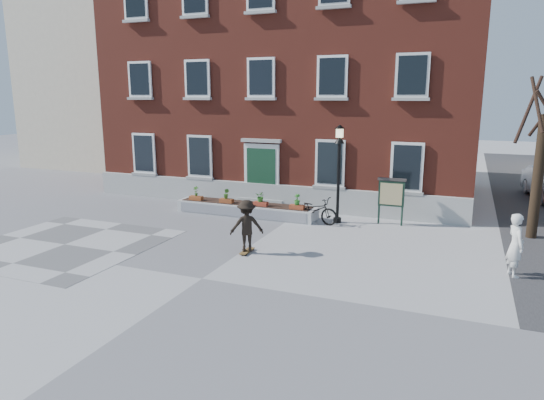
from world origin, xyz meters
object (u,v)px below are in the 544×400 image
at_px(bicycle, 314,210).
at_px(lamp_post, 339,160).
at_px(skateboarder, 247,226).
at_px(notice_board, 391,194).
at_px(bystander, 515,245).

distance_m(bicycle, lamp_post, 2.22).
bearing_deg(lamp_post, bicycle, -152.99).
relative_size(lamp_post, skateboarder, 2.23).
bearing_deg(notice_board, bicycle, -162.74).
xyz_separation_m(bystander, notice_board, (-4.10, 4.40, 0.35)).
xyz_separation_m(bystander, skateboarder, (-7.89, -0.95, 0.00)).
height_order(bicycle, lamp_post, lamp_post).
height_order(bystander, lamp_post, lamp_post).
relative_size(notice_board, skateboarder, 1.06).
xyz_separation_m(bicycle, lamp_post, (0.85, 0.44, 2.00)).
bearing_deg(skateboarder, bystander, 6.84).
relative_size(bicycle, notice_board, 1.10).
xyz_separation_m(bystander, lamp_post, (-6.13, 3.94, 1.63)).
xyz_separation_m(bicycle, bystander, (6.99, -3.50, 0.37)).
bearing_deg(skateboarder, bicycle, 78.56).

